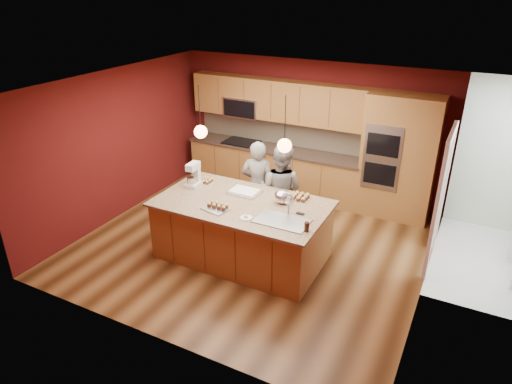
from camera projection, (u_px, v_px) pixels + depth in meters
The scene contains 24 objects.
floor at pixel (252, 245), 7.72m from camera, with size 5.50×5.50×0.00m, color #41250F.
ceiling at pixel (252, 85), 6.57m from camera, with size 5.50×5.50×0.00m, color white.
wall_back at pixel (310, 129), 9.16m from camera, with size 5.50×5.50×0.00m, color #4D1010.
wall_front at pixel (149, 247), 5.13m from camera, with size 5.50×5.50×0.00m, color #4D1010.
wall_left at pixel (118, 145), 8.28m from camera, with size 5.00×5.00×0.00m, color #4D1010.
wall_right at pixel (437, 207), 6.01m from camera, with size 5.00×5.00×0.00m, color #4D1010.
cabinet_run at pixel (273, 145), 9.39m from camera, with size 3.74×0.64×2.30m.
oven_column at pixel (399, 158), 8.24m from camera, with size 1.30×0.62×2.30m.
doorway_trim at pixel (439, 203), 6.79m from camera, with size 0.08×1.11×2.20m, color white, non-canonical shape.
pendant_left at pixel (201, 132), 6.84m from camera, with size 0.20×0.20×0.80m.
pendant_right at pixel (284, 145), 6.28m from camera, with size 0.20×0.20×0.80m.
island at pixel (243, 230), 7.19m from camera, with size 2.64×1.48×1.35m.
person_left at pixel (258, 186), 7.96m from camera, with size 0.59×0.39×1.62m, color black.
person_right at pixel (280, 190), 7.78m from camera, with size 0.79×0.61×1.62m, color slate.
stand_mixer at pixel (193, 176), 7.48m from camera, with size 0.23×0.31×0.40m.
sheet_cake at pixel (245, 192), 7.30m from camera, with size 0.51×0.38×0.05m.
cooling_rack at pixel (216, 209), 6.77m from camera, with size 0.38×0.27×0.02m, color #9FA1A5.
mixing_bowl at pixel (282, 197), 6.94m from camera, with size 0.26×0.26×0.22m, color silver.
plate at pixel (246, 218), 6.53m from camera, with size 0.18×0.18×0.01m, color silver.
tumbler at pixel (307, 227), 6.17m from camera, with size 0.07×0.07×0.14m, color #32190F.
phone at pixel (300, 214), 6.65m from camera, with size 0.12×0.07×0.01m, color black.
cupcakes_left at pixel (206, 180), 7.69m from camera, with size 0.21×0.21×0.06m, color tan, non-canonical shape.
cupcakes_rack at pixel (218, 205), 6.79m from camera, with size 0.33×0.16×0.07m, color tan, non-canonical shape.
cupcakes_right at pixel (300, 197), 7.09m from camera, with size 0.26×0.26×0.08m, color tan, non-canonical shape.
Camera 1 is at (3.07, -5.85, 4.09)m, focal length 32.00 mm.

